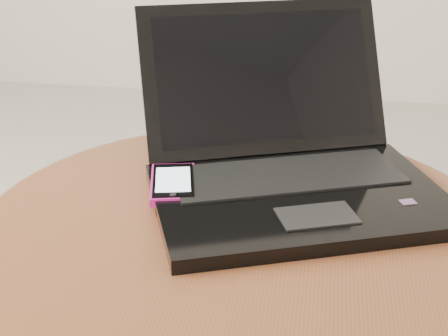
# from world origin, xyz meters

# --- Properties ---
(table) EXTENTS (0.65, 0.65, 0.51)m
(table) POSITION_xyz_m (-0.02, -0.07, 0.40)
(table) COLOR #5C3118
(table) RESTS_ON ground
(laptop) EXTENTS (0.45, 0.45, 0.21)m
(laptop) POSITION_xyz_m (0.03, 0.02, 0.55)
(laptop) COLOR black
(laptop) RESTS_ON table
(phone_black) EXTENTS (0.08, 0.12, 0.01)m
(phone_black) POSITION_xyz_m (-0.11, -0.02, 0.52)
(phone_black) COLOR black
(phone_black) RESTS_ON table
(phone_pink) EXTENTS (0.08, 0.12, 0.01)m
(phone_pink) POSITION_xyz_m (-0.12, -0.02, 0.53)
(phone_pink) COLOR #E5219E
(phone_pink) RESTS_ON phone_black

